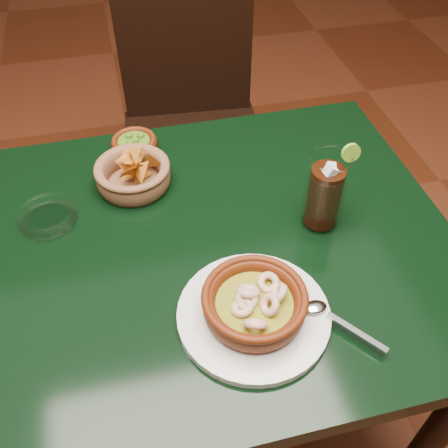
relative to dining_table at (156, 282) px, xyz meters
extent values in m
plane|color=#471C0C|center=(0.00, 0.00, -0.65)|extent=(7.00, 7.00, 0.00)
cube|color=black|center=(0.00, 0.00, 0.08)|extent=(1.20, 0.80, 0.04)
cylinder|color=black|center=(0.54, -0.34, -0.30)|extent=(0.06, 0.06, 0.71)
cylinder|color=black|center=(0.54, 0.34, -0.30)|extent=(0.06, 0.06, 0.71)
cube|color=black|center=(0.20, 0.64, -0.17)|extent=(0.49, 0.49, 0.04)
cylinder|color=black|center=(-0.01, 0.47, -0.41)|extent=(0.04, 0.04, 0.48)
cylinder|color=black|center=(0.37, 0.43, -0.41)|extent=(0.04, 0.04, 0.48)
cylinder|color=black|center=(0.03, 0.85, -0.41)|extent=(0.04, 0.04, 0.48)
cylinder|color=black|center=(0.41, 0.81, -0.41)|extent=(0.04, 0.04, 0.48)
cube|color=black|center=(0.22, 0.84, 0.08)|extent=(0.43, 0.07, 0.47)
cylinder|color=silver|center=(0.15, -0.19, 0.11)|extent=(0.26, 0.26, 0.01)
cylinder|color=#4A1907|center=(0.15, -0.19, 0.12)|extent=(0.15, 0.15, 0.01)
torus|color=#4A1907|center=(0.15, -0.19, 0.14)|extent=(0.20, 0.20, 0.04)
torus|color=#4A1907|center=(0.15, -0.19, 0.16)|extent=(0.18, 0.18, 0.01)
cylinder|color=olive|center=(0.15, -0.19, 0.14)|extent=(0.13, 0.13, 0.01)
torus|color=beige|center=(0.19, -0.19, 0.15)|extent=(0.05, 0.05, 0.05)
torus|color=beige|center=(0.18, -0.16, 0.15)|extent=(0.05, 0.05, 0.04)
torus|color=beige|center=(0.14, -0.18, 0.15)|extent=(0.05, 0.05, 0.04)
torus|color=beige|center=(0.14, -0.19, 0.15)|extent=(0.05, 0.05, 0.04)
torus|color=beige|center=(0.13, -0.20, 0.15)|extent=(0.06, 0.05, 0.03)
torus|color=beige|center=(0.14, -0.24, 0.15)|extent=(0.05, 0.04, 0.05)
torus|color=beige|center=(0.17, -0.21, 0.15)|extent=(0.04, 0.04, 0.04)
cube|color=silver|center=(0.30, -0.27, 0.12)|extent=(0.07, 0.09, 0.00)
ellipsoid|color=silver|center=(0.25, -0.21, 0.12)|extent=(0.04, 0.03, 0.01)
cylinder|color=brown|center=(-0.01, 0.20, 0.10)|extent=(0.14, 0.14, 0.01)
torus|color=brown|center=(-0.01, 0.20, 0.12)|extent=(0.19, 0.19, 0.06)
torus|color=brown|center=(-0.01, 0.20, 0.15)|extent=(0.16, 0.16, 0.01)
cone|color=#AB6119|center=(-0.01, 0.22, 0.15)|extent=(0.07, 0.05, 0.08)
cone|color=#AB6119|center=(0.02, 0.22, 0.14)|extent=(0.07, 0.07, 0.05)
cone|color=#AB6119|center=(-0.01, 0.20, 0.15)|extent=(0.08, 0.06, 0.06)
cone|color=#AB6119|center=(0.01, 0.20, 0.12)|extent=(0.07, 0.05, 0.06)
cone|color=#AB6119|center=(0.03, 0.20, 0.15)|extent=(0.07, 0.02, 0.07)
cone|color=#AB6119|center=(-0.01, 0.20, 0.14)|extent=(0.07, 0.05, 0.05)
cone|color=#AB6119|center=(0.00, 0.24, 0.15)|extent=(0.08, 0.05, 0.07)
cone|color=#AB6119|center=(0.01, 0.21, 0.17)|extent=(0.06, 0.06, 0.06)
cone|color=#AB6119|center=(-0.01, 0.18, 0.16)|extent=(0.08, 0.06, 0.05)
cone|color=#AB6119|center=(0.01, 0.23, 0.16)|extent=(0.04, 0.08, 0.08)
cone|color=#AB6119|center=(-0.01, 0.21, 0.16)|extent=(0.06, 0.06, 0.06)
cone|color=#AB6119|center=(-0.02, 0.21, 0.15)|extent=(0.08, 0.05, 0.07)
cone|color=#AB6119|center=(-0.02, 0.19, 0.15)|extent=(0.07, 0.05, 0.07)
cone|color=#AB6119|center=(-0.01, 0.19, 0.15)|extent=(0.08, 0.03, 0.08)
cone|color=#AB6119|center=(0.01, 0.18, 0.15)|extent=(0.06, 0.06, 0.06)
cone|color=#AB6119|center=(-0.01, 0.21, 0.14)|extent=(0.03, 0.07, 0.07)
cylinder|color=#4A1907|center=(0.01, 0.32, 0.10)|extent=(0.09, 0.09, 0.01)
torus|color=#4A1907|center=(0.01, 0.32, 0.12)|extent=(0.13, 0.13, 0.04)
cylinder|color=#2E510D|center=(0.01, 0.32, 0.13)|extent=(0.07, 0.07, 0.01)
sphere|color=#2E510D|center=(0.00, 0.30, 0.13)|extent=(0.02, 0.02, 0.02)
sphere|color=#2E510D|center=(0.00, 0.31, 0.13)|extent=(0.02, 0.02, 0.02)
sphere|color=#2E510D|center=(0.02, 0.33, 0.13)|extent=(0.02, 0.02, 0.02)
sphere|color=#2E510D|center=(0.01, 0.31, 0.13)|extent=(0.02, 0.02, 0.02)
sphere|color=#2E510D|center=(0.00, 0.34, 0.13)|extent=(0.02, 0.02, 0.02)
cylinder|color=white|center=(0.34, 0.00, 0.10)|extent=(0.08, 0.08, 0.01)
torus|color=white|center=(0.34, 0.00, 0.18)|extent=(0.16, 0.16, 0.09)
cylinder|color=black|center=(0.34, 0.00, 0.17)|extent=(0.07, 0.07, 0.13)
cube|color=silver|center=(0.35, 0.01, 0.23)|extent=(0.03, 0.03, 0.03)
cube|color=silver|center=(0.35, -0.01, 0.21)|extent=(0.03, 0.03, 0.03)
cube|color=silver|center=(0.35, 0.01, 0.23)|extent=(0.02, 0.02, 0.03)
cube|color=silver|center=(0.34, -0.01, 0.24)|extent=(0.03, 0.02, 0.03)
cube|color=silver|center=(0.35, 0.01, 0.22)|extent=(0.02, 0.03, 0.02)
cube|color=silver|center=(0.33, -0.01, 0.22)|extent=(0.03, 0.03, 0.03)
torus|color=white|center=(0.34, 0.00, 0.26)|extent=(0.08, 0.08, 0.00)
cylinder|color=#70A425|center=(0.38, 0.00, 0.27)|extent=(0.04, 0.01, 0.04)
cylinder|color=white|center=(-0.19, 0.13, 0.10)|extent=(0.11, 0.11, 0.01)
torus|color=white|center=(-0.19, 0.13, 0.12)|extent=(0.13, 0.13, 0.03)
camera|label=1|loc=(-0.01, -0.65, 0.83)|focal=40.00mm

